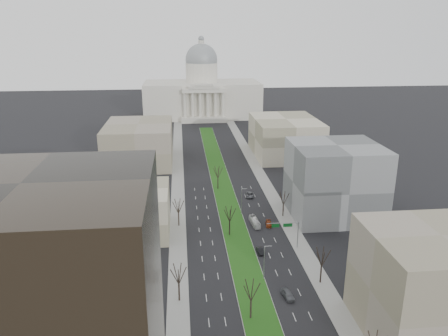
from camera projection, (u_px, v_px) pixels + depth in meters
ground at (223, 189)px, 169.74m from camera, size 600.00×600.00×0.00m
median at (223, 189)px, 168.75m from camera, size 8.00×222.03×0.20m
sidewalk_left at (178, 217)px, 144.34m from camera, size 5.00×330.00×0.15m
sidewalk_right at (282, 212)px, 147.71m from camera, size 5.00×330.00×0.15m
capitol at (202, 93)px, 306.54m from camera, size 80.00×46.00×55.00m
building_glass_tower at (39, 313)px, 63.43m from camera, size 34.00×30.00×40.00m
building_beige_left at (126, 211)px, 131.26m from camera, size 26.00×22.00×14.00m
building_tan_right at (433, 285)px, 86.17m from camera, size 26.00×24.00×22.00m
building_grey_right at (335, 180)px, 142.82m from camera, size 28.00×26.00×24.00m
building_far_left at (139, 143)px, 201.54m from camera, size 30.00×40.00×18.00m
building_far_right at (285, 137)px, 213.01m from camera, size 30.00×40.00×18.00m
tree_left_mid at (178, 274)px, 97.72m from camera, size 5.40×5.40×9.72m
tree_left_far at (178, 206)px, 135.67m from camera, size 5.28×5.28×9.50m
tree_right_mid at (322, 257)px, 104.77m from camera, size 5.52×5.52×9.94m
tree_right_far at (284, 198)px, 142.87m from camera, size 5.04×5.04×9.07m
tree_median_a at (251, 290)px, 91.60m from camera, size 5.40×5.40×9.72m
tree_median_b at (230, 214)px, 129.51m from camera, size 5.40×5.40×9.72m
tree_median_c at (218, 172)px, 167.41m from camera, size 5.40×5.40×9.72m
streetlamp_median_b at (264, 262)px, 107.04m from camera, size 1.90×0.20×9.16m
streetlamp_median_c at (242, 201)px, 144.94m from camera, size 1.90×0.20×9.16m
mast_arm_signs at (289, 229)px, 121.82m from camera, size 9.12×0.24×8.09m
car_grey_near at (288, 294)px, 100.79m from camera, size 2.71×5.15×1.67m
car_black at (260, 251)px, 120.88m from camera, size 1.77×4.32×1.39m
car_red at (269, 224)px, 137.74m from camera, size 2.42×4.71×1.31m
car_grey_far at (250, 195)px, 161.42m from camera, size 3.31×5.86×1.54m
box_van at (255, 222)px, 138.05m from camera, size 2.55×8.02×2.20m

